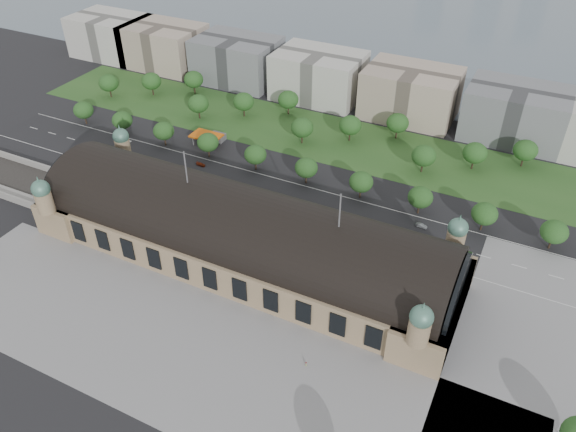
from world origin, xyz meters
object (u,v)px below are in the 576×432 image
at_px(parked_car_2, 149,182).
at_px(parked_car_3, 145,180).
at_px(bus_east, 376,242).
at_px(petrol_station, 212,136).
at_px(traffic_car_4, 282,210).
at_px(parked_car_6, 230,210).
at_px(parked_car_0, 129,174).
at_px(parked_car_1, 125,179).
at_px(traffic_car_2, 158,170).
at_px(traffic_car_5, 421,226).
at_px(traffic_car_6, 448,251).
at_px(bus_west, 263,204).
at_px(traffic_car_3, 201,164).
at_px(parked_car_4, 183,197).
at_px(traffic_car_1, 138,156).
at_px(bus_mid, 272,202).
at_px(parked_car_5, 183,192).
at_px(pedestrian_0, 306,364).
at_px(traffic_car_0, 91,144).

height_order(parked_car_2, parked_car_3, parked_car_2).
bearing_deg(bus_east, petrol_station, 71.37).
distance_m(traffic_car_4, parked_car_6, 20.30).
bearing_deg(bus_east, parked_car_0, 94.59).
height_order(parked_car_1, parked_car_3, parked_car_1).
bearing_deg(parked_car_1, bus_east, 58.38).
bearing_deg(traffic_car_2, petrol_station, 165.83).
relative_size(parked_car_1, bus_east, 0.43).
height_order(traffic_car_5, parked_car_2, parked_car_2).
relative_size(traffic_car_6, bus_west, 0.41).
xyz_separation_m(traffic_car_3, parked_car_6, (29.22, -24.01, 0.09)).
xyz_separation_m(traffic_car_4, traffic_car_6, (63.93, 4.16, 0.03)).
height_order(bus_west, bus_east, bus_west).
distance_m(traffic_car_3, parked_car_4, 25.17).
height_order(traffic_car_1, bus_mid, bus_mid).
distance_m(parked_car_5, pedestrian_0, 99.07).
distance_m(parked_car_0, bus_mid, 66.04).
height_order(parked_car_0, parked_car_5, parked_car_5).
xyz_separation_m(parked_car_1, parked_car_3, (8.44, 2.93, -0.02)).
relative_size(traffic_car_2, bus_east, 0.40).
bearing_deg(parked_car_6, bus_west, 96.36).
height_order(traffic_car_0, traffic_car_4, traffic_car_4).
xyz_separation_m(traffic_car_1, traffic_car_4, (76.86, -8.34, 0.01)).
bearing_deg(traffic_car_2, parked_car_3, -2.00).
distance_m(petrol_station, parked_car_5, 43.59).
xyz_separation_m(parked_car_1, parked_car_2, (11.02, 2.15, 0.07)).
relative_size(parked_car_3, pedestrian_0, 2.57).
xyz_separation_m(parked_car_0, bus_east, (110.60, 2.00, 0.95)).
relative_size(traffic_car_0, parked_car_4, 0.98).
height_order(parked_car_2, parked_car_4, parked_car_2).
height_order(parked_car_1, bus_west, bus_west).
bearing_deg(bus_mid, parked_car_6, 129.62).
bearing_deg(bus_mid, parked_car_5, 102.53).
relative_size(petrol_station, pedestrian_0, 9.11).
bearing_deg(parked_car_3, bus_mid, 59.67).
distance_m(parked_car_0, parked_car_3, 9.40).
relative_size(petrol_station, parked_car_4, 3.61).
xyz_separation_m(parked_car_4, parked_car_6, (21.67, 0.00, 0.09)).
bearing_deg(parked_car_1, petrol_station, 125.62).
bearing_deg(parked_car_3, parked_car_0, -135.03).
relative_size(traffic_car_0, parked_car_5, 0.75).
bearing_deg(pedestrian_0, traffic_car_0, 134.15).
distance_m(parked_car_1, parked_car_5, 28.30).
height_order(traffic_car_1, parked_car_3, traffic_car_1).
height_order(parked_car_1, bus_mid, bus_mid).
bearing_deg(pedestrian_0, parked_car_1, 134.24).
xyz_separation_m(traffic_car_0, traffic_car_3, (56.06, 7.19, -0.01)).
relative_size(parked_car_2, bus_east, 0.45).
xyz_separation_m(traffic_car_3, bus_mid, (42.29, -13.01, 1.04)).
relative_size(parked_car_1, parked_car_6, 0.99).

